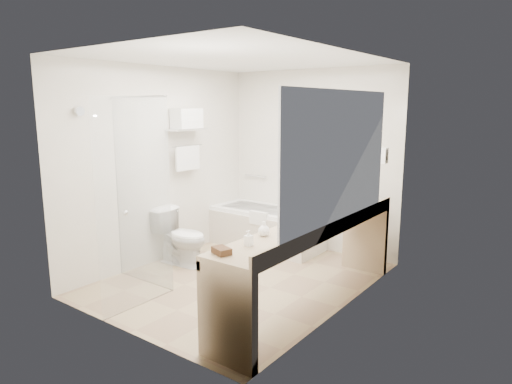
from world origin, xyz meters
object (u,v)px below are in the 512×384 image
Objects in this scene: amenity_basket at (222,251)px; bathtub at (267,228)px; toilet at (182,237)px; vanity_counter at (312,246)px; water_bottle_left at (347,205)px.

bathtub is at bearing 118.11° from amenity_basket.
amenity_basket is at bearing -130.41° from toilet.
vanity_counter is 1.23m from amenity_basket.
water_bottle_left is (1.98, 0.62, 0.57)m from toilet.
toilet is at bearing -109.67° from bathtub.
water_bottle_left reaches higher than vanity_counter.
bathtub is 2.99m from amenity_basket.
amenity_basket is (1.83, -1.32, 0.52)m from toilet.
bathtub is 9.49× the size of water_bottle_left.
vanity_counter is at bearing 83.15° from amenity_basket.
vanity_counter reaches higher than toilet.
toilet is at bearing 144.13° from amenity_basket.
water_bottle_left is at bearing 85.51° from amenity_basket.
vanity_counter is 0.80m from water_bottle_left.
amenity_basket is at bearing -96.85° from vanity_counter.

